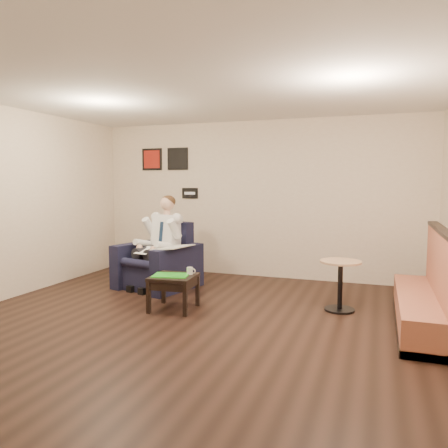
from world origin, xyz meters
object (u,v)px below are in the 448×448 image
(seated_man, at_px, (151,245))
(green_folder, at_px, (171,275))
(side_table, at_px, (174,292))
(coffee_mug, at_px, (190,271))
(cafe_table, at_px, (340,286))
(armchair, at_px, (157,256))
(smartphone, at_px, (182,273))
(banquette, at_px, (421,279))

(seated_man, xyz_separation_m, green_folder, (0.81, -0.93, -0.24))
(side_table, distance_m, green_folder, 0.24)
(side_table, height_order, green_folder, green_folder)
(seated_man, distance_m, side_table, 1.33)
(coffee_mug, height_order, cafe_table, cafe_table)
(side_table, height_order, coffee_mug, coffee_mug)
(green_folder, bearing_deg, seated_man, 131.13)
(green_folder, bearing_deg, armchair, 126.23)
(side_table, bearing_deg, seated_man, 132.85)
(coffee_mug, bearing_deg, side_table, -141.38)
(side_table, height_order, smartphone, smartphone)
(seated_man, bearing_deg, side_table, -32.54)
(side_table, relative_size, banquette, 0.25)
(armchair, relative_size, side_table, 1.90)
(coffee_mug, bearing_deg, cafe_table, 16.06)
(seated_man, relative_size, cafe_table, 2.12)
(green_folder, distance_m, coffee_mug, 0.26)
(armchair, bearing_deg, banquette, 4.62)
(armchair, xyz_separation_m, smartphone, (0.84, -0.87, -0.05))
(smartphone, bearing_deg, side_table, -97.35)
(side_table, bearing_deg, green_folder, -141.38)
(green_folder, height_order, cafe_table, cafe_table)
(side_table, distance_m, smartphone, 0.29)
(seated_man, xyz_separation_m, coffee_mug, (1.02, -0.77, -0.20))
(cafe_table, bearing_deg, seated_man, 175.91)
(armchair, height_order, seated_man, seated_man)
(green_folder, relative_size, smartphone, 3.21)
(seated_man, bearing_deg, green_folder, -34.26)
(coffee_mug, distance_m, banquette, 2.89)
(armchair, xyz_separation_m, banquette, (3.86, -0.68, 0.05))
(side_table, xyz_separation_m, green_folder, (-0.03, -0.02, 0.24))
(seated_man, relative_size, smartphone, 9.89)
(smartphone, relative_size, banquette, 0.06)
(seated_man, distance_m, coffee_mug, 1.29)
(side_table, height_order, banquette, banquette)
(banquette, xyz_separation_m, cafe_table, (-0.95, 0.34, -0.24))
(seated_man, bearing_deg, armchair, 90.00)
(green_folder, xyz_separation_m, cafe_table, (2.14, 0.72, -0.13))
(seated_man, distance_m, green_folder, 1.26)
(side_table, height_order, cafe_table, cafe_table)
(armchair, distance_m, smartphone, 1.21)
(armchair, bearing_deg, coffee_mug, -27.89)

